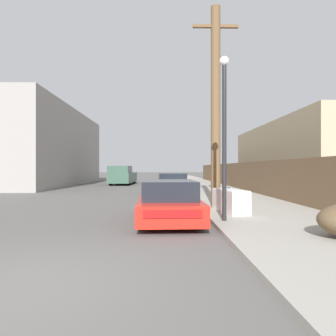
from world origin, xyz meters
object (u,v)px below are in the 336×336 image
(parked_sports_car_red, at_px, (169,202))
(utility_pole, at_px, (216,104))
(pedestrian, at_px, (213,175))
(discarded_fridge, at_px, (230,201))
(car_parked_mid, at_px, (172,184))
(street_lamp, at_px, (224,125))
(pickup_truck, at_px, (122,175))

(parked_sports_car_red, xyz_separation_m, utility_pole, (1.91, 2.91, 3.54))
(parked_sports_car_red, height_order, pedestrian, pedestrian)
(discarded_fridge, bearing_deg, car_parked_mid, 90.76)
(parked_sports_car_red, xyz_separation_m, street_lamp, (1.51, -0.70, 2.18))
(parked_sports_car_red, xyz_separation_m, pedestrian, (3.56, 13.22, 0.51))
(car_parked_mid, xyz_separation_m, street_lamp, (1.15, -9.68, 2.14))
(discarded_fridge, relative_size, parked_sports_car_red, 0.41)
(utility_pole, bearing_deg, car_parked_mid, 104.30)
(discarded_fridge, xyz_separation_m, pickup_truck, (-6.02, 18.54, 0.40))
(utility_pole, height_order, street_lamp, utility_pole)
(discarded_fridge, bearing_deg, pickup_truck, 97.09)
(parked_sports_car_red, distance_m, street_lamp, 2.74)
(discarded_fridge, height_order, car_parked_mid, car_parked_mid)
(parked_sports_car_red, relative_size, car_parked_mid, 0.96)
(discarded_fridge, xyz_separation_m, street_lamp, (-0.53, -1.59, 2.25))
(discarded_fridge, relative_size, pickup_truck, 0.32)
(car_parked_mid, height_order, street_lamp, street_lamp)
(utility_pole, distance_m, pedestrian, 10.88)
(discarded_fridge, height_order, pickup_truck, pickup_truck)
(pedestrian, bearing_deg, utility_pole, -99.08)
(car_parked_mid, distance_m, utility_pole, 7.18)
(utility_pole, bearing_deg, pedestrian, 80.92)
(pickup_truck, bearing_deg, pedestrian, 143.32)
(parked_sports_car_red, distance_m, pedestrian, 13.70)
(parked_sports_car_red, bearing_deg, car_parked_mid, 86.17)
(parked_sports_car_red, height_order, street_lamp, street_lamp)
(utility_pole, bearing_deg, parked_sports_car_red, -123.29)
(pedestrian, bearing_deg, street_lamp, -98.38)
(street_lamp, bearing_deg, pedestrian, 81.62)
(utility_pole, bearing_deg, pickup_truck, 109.65)
(street_lamp, bearing_deg, parked_sports_car_red, 155.16)
(discarded_fridge, xyz_separation_m, pedestrian, (1.52, 12.34, 0.57))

